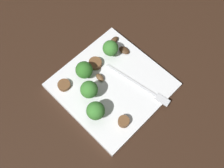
{
  "coord_description": "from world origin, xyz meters",
  "views": [
    {
      "loc": [
        0.2,
        -0.2,
        0.59
      ],
      "look_at": [
        0.0,
        0.0,
        0.02
      ],
      "focal_mm": 41.91,
      "sensor_mm": 36.0,
      "label": 1
    }
  ],
  "objects": [
    {
      "name": "fork",
      "position": [
        0.06,
        0.04,
        0.02
      ],
      "size": [
        0.18,
        0.04,
        0.0
      ],
      "rotation": [
        0.0,
        0.0,
        0.16
      ],
      "color": "silver",
      "rests_on": "plate"
    },
    {
      "name": "ground_plane",
      "position": [
        0.0,
        0.0,
        0.0
      ],
      "size": [
        1.4,
        1.4,
        0.0
      ],
      "primitive_type": "plane",
      "color": "black"
    },
    {
      "name": "broccoli_floret_1",
      "position": [
        -0.01,
        -0.06,
        0.05
      ],
      "size": [
        0.04,
        0.04,
        0.06
      ],
      "color": "#408630",
      "rests_on": "plate"
    },
    {
      "name": "mushroom_2",
      "position": [
        -0.04,
        0.09,
        0.02
      ],
      "size": [
        0.03,
        0.02,
        0.01
      ],
      "primitive_type": "ellipsoid",
      "rotation": [
        0.0,
        0.0,
        3.27
      ],
      "color": "#422B19",
      "rests_on": "plate"
    },
    {
      "name": "broccoli_floret_2",
      "position": [
        -0.06,
        -0.03,
        0.05
      ],
      "size": [
        0.04,
        0.04,
        0.05
      ],
      "color": "#347525",
      "rests_on": "plate"
    },
    {
      "name": "broccoli_floret_0",
      "position": [
        -0.06,
        0.06,
        0.05
      ],
      "size": [
        0.04,
        0.04,
        0.05
      ],
      "color": "#408630",
      "rests_on": "plate"
    },
    {
      "name": "plate",
      "position": [
        0.0,
        0.0,
        0.01
      ],
      "size": [
        0.24,
        0.24,
        0.02
      ],
      "primitive_type": "cube",
      "color": "white",
      "rests_on": "ground_plane"
    },
    {
      "name": "mushroom_0",
      "position": [
        -0.03,
        -0.01,
        0.02
      ],
      "size": [
        0.02,
        0.02,
        0.01
      ],
      "primitive_type": "ellipsoid",
      "rotation": [
        0.0,
        0.0,
        3.09
      ],
      "color": "brown",
      "rests_on": "plate"
    },
    {
      "name": "mushroom_1",
      "position": [
        -0.08,
        0.09,
        0.02
      ],
      "size": [
        0.02,
        0.03,
        0.01
      ],
      "primitive_type": "ellipsoid",
      "rotation": [
        0.0,
        0.0,
        1.66
      ],
      "color": "#4C331E",
      "rests_on": "plate"
    },
    {
      "name": "sausage_slice_1",
      "position": [
        0.09,
        -0.05,
        0.02
      ],
      "size": [
        0.03,
        0.03,
        0.02
      ],
      "primitive_type": "cylinder",
      "rotation": [
        0.0,
        0.0,
        2.81
      ],
      "color": "brown",
      "rests_on": "plate"
    },
    {
      "name": "sausage_slice_3",
      "position": [
        -0.07,
        0.01,
        0.02
      ],
      "size": [
        0.04,
        0.04,
        0.01
      ],
      "primitive_type": "cylinder",
      "rotation": [
        0.0,
        0.0,
        2.92
      ],
      "color": "brown",
      "rests_on": "plate"
    },
    {
      "name": "sausage_slice_0",
      "position": [
        -0.08,
        -0.09,
        0.02
      ],
      "size": [
        0.04,
        0.04,
        0.01
      ],
      "primitive_type": "cylinder",
      "rotation": [
        0.0,
        0.0,
        0.41
      ],
      "color": "brown",
      "rests_on": "plate"
    },
    {
      "name": "broccoli_floret_3",
      "position": [
        0.03,
        -0.08,
        0.05
      ],
      "size": [
        0.04,
        0.04,
        0.05
      ],
      "color": "#408630",
      "rests_on": "plate"
    }
  ]
}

